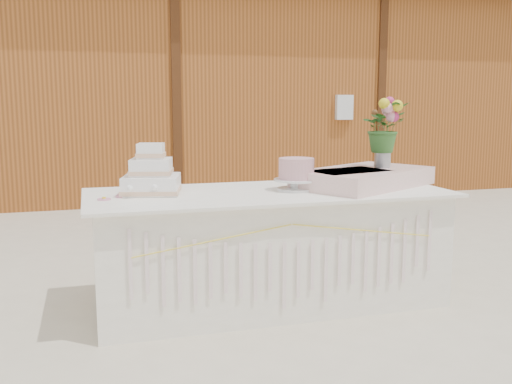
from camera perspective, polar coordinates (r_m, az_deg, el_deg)
The scene contains 9 objects.
ground at distance 4.00m, azimuth 1.24°, elevation -10.90°, with size 80.00×80.00×0.00m, color beige.
barn at distance 9.65m, azimuth -9.87°, elevation 10.62°, with size 12.60×4.60×3.30m.
cake_table at distance 3.88m, azimuth 1.28°, elevation -5.53°, with size 2.40×1.00×0.77m.
wedding_cake at distance 3.75m, azimuth -10.40°, elevation 1.52°, with size 0.44×0.44×0.33m.
pink_cake_stand at distance 3.84m, azimuth 4.05°, elevation 1.97°, with size 0.30×0.30×0.22m.
satin_runner at distance 4.09m, azimuth 10.73°, elevation 1.41°, with size 0.98×0.57×0.12m, color #FFCDCD.
flower_vase at distance 4.19m, azimuth 12.54°, elevation 3.48°, with size 0.12×0.12×0.16m, color #ABABAF.
bouquet at distance 4.18m, azimuth 12.66°, elevation 7.00°, with size 0.32×0.28×0.36m, color #2F6026.
loose_flowers at distance 3.65m, azimuth -14.21°, elevation -0.40°, with size 0.16×0.39×0.02m, color pink, non-canonical shape.
Camera 1 is at (-1.15, -3.58, 1.35)m, focal length 40.00 mm.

